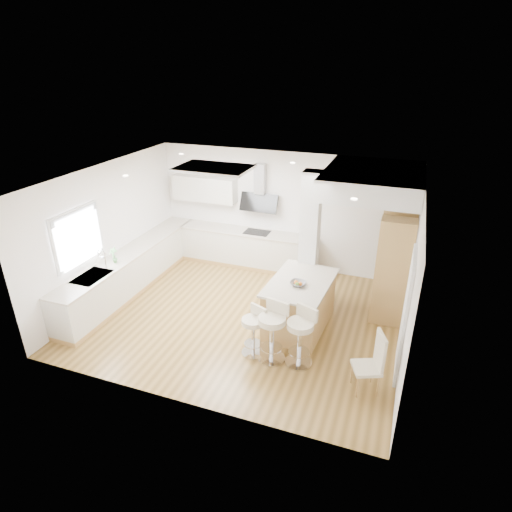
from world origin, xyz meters
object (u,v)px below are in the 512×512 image
at_px(bar_stool_b, 273,329).
at_px(dining_chair, 373,361).
at_px(bar_stool_c, 301,334).
at_px(peninsula, 300,304).
at_px(bar_stool_a, 254,329).

distance_m(bar_stool_b, dining_chair, 1.67).
xyz_separation_m(bar_stool_b, bar_stool_c, (0.47, 0.05, -0.02)).
relative_size(bar_stool_b, bar_stool_c, 1.03).
relative_size(peninsula, bar_stool_a, 1.87).
bearing_deg(peninsula, dining_chair, -37.44).
relative_size(bar_stool_a, bar_stool_b, 0.84).
height_order(bar_stool_a, dining_chair, dining_chair).
distance_m(bar_stool_a, bar_stool_b, 0.36).
distance_m(bar_stool_c, dining_chair, 1.22).
bearing_deg(bar_stool_b, dining_chair, 6.13).
bearing_deg(bar_stool_c, peninsula, 128.32).
xyz_separation_m(bar_stool_a, bar_stool_b, (0.35, -0.03, 0.10)).
height_order(bar_stool_c, dining_chair, bar_stool_c).
height_order(peninsula, bar_stool_a, peninsula).
bearing_deg(dining_chair, peninsula, 115.92).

